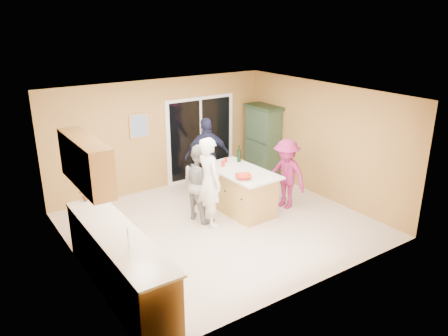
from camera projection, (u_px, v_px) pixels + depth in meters
floor at (221, 225)px, 8.71m from camera, size 5.50×5.50×0.00m
ceiling at (220, 95)px, 7.84m from camera, size 5.50×5.00×0.10m
wall_back at (161, 135)px, 10.22m from camera, size 5.50×0.10×2.60m
wall_front at (316, 210)px, 6.32m from camera, size 5.50×0.10×2.60m
wall_left at (74, 196)px, 6.82m from camera, size 0.10×5.00×2.60m
wall_right at (323, 141)px, 9.73m from camera, size 0.10×5.00×2.60m
left_cabinet_run at (122, 266)px, 6.44m from camera, size 0.65×3.05×1.24m
upper_cabinets at (86, 162)px, 6.56m from camera, size 0.35×1.60×0.75m
sliding_door at (201, 139)px, 10.84m from camera, size 1.90×0.07×2.10m
framed_picture at (139, 126)px, 9.81m from camera, size 0.46×0.04×0.56m
kitchen_island at (240, 192)px, 9.24m from camera, size 1.02×1.76×0.90m
green_hutch at (263, 142)px, 11.13m from camera, size 0.53×1.00×1.83m
woman_white at (209, 182)px, 8.48m from camera, size 0.44×0.66×1.79m
woman_grey at (200, 182)px, 8.75m from camera, size 0.73×0.86×1.57m
woman_navy at (207, 156)px, 10.01m from camera, size 1.13×0.74×1.79m
woman_magenta at (286, 174)px, 9.28m from camera, size 0.73×1.07×1.52m
serving_bowl at (243, 177)px, 8.62m from camera, size 0.42×0.42×0.08m
tulip_vase at (84, 191)px, 7.45m from camera, size 0.20×0.15×0.36m
tumbler_near at (223, 163)px, 9.31m from camera, size 0.10×0.10×0.12m
tumbler_far at (226, 160)px, 9.56m from camera, size 0.07×0.07×0.10m
wine_bottle at (239, 156)px, 9.56m from camera, size 0.08×0.08×0.37m
white_plate at (268, 175)px, 8.78m from camera, size 0.23×0.23×0.01m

